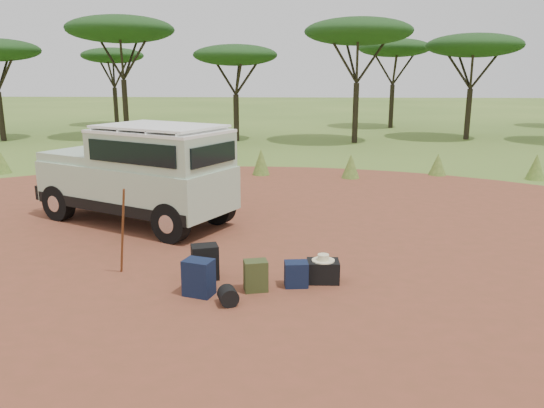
# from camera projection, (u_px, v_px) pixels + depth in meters

# --- Properties ---
(ground) EXTENTS (140.00, 140.00, 0.00)m
(ground) POSITION_uv_depth(u_px,v_px,m) (223.00, 265.00, 9.57)
(ground) COLOR #496B26
(ground) RESTS_ON ground
(dirt_clearing) EXTENTS (23.00, 23.00, 0.01)m
(dirt_clearing) POSITION_uv_depth(u_px,v_px,m) (223.00, 265.00, 9.57)
(dirt_clearing) COLOR brown
(dirt_clearing) RESTS_ON ground
(grass_fringe) EXTENTS (36.60, 1.60, 0.90)m
(grass_fringe) POSITION_uv_depth(u_px,v_px,m) (264.00, 164.00, 17.88)
(grass_fringe) COLOR #496B26
(grass_fringe) RESTS_ON ground
(acacia_treeline) EXTENTS (46.70, 13.20, 6.26)m
(acacia_treeline) POSITION_uv_depth(u_px,v_px,m) (292.00, 44.00, 27.57)
(acacia_treeline) COLOR black
(acacia_treeline) RESTS_ON ground
(safari_vehicle) EXTENTS (4.99, 3.75, 2.29)m
(safari_vehicle) POSITION_uv_depth(u_px,v_px,m) (140.00, 176.00, 12.03)
(safari_vehicle) COLOR #ABC5A9
(safari_vehicle) RESTS_ON ground
(walking_staff) EXTENTS (0.31, 0.37, 1.56)m
(walking_staff) POSITION_uv_depth(u_px,v_px,m) (123.00, 232.00, 8.90)
(walking_staff) COLOR brown
(walking_staff) RESTS_ON ground
(backpack_black) EXTENTS (0.51, 0.44, 0.59)m
(backpack_black) POSITION_uv_depth(u_px,v_px,m) (205.00, 262.00, 8.86)
(backpack_black) COLOR black
(backpack_black) RESTS_ON ground
(backpack_navy) EXTENTS (0.52, 0.43, 0.58)m
(backpack_navy) POSITION_uv_depth(u_px,v_px,m) (199.00, 278.00, 8.21)
(backpack_navy) COLOR #111837
(backpack_navy) RESTS_ON ground
(backpack_olive) EXTENTS (0.42, 0.34, 0.51)m
(backpack_olive) POSITION_uv_depth(u_px,v_px,m) (256.00, 276.00, 8.38)
(backpack_olive) COLOR #3A4821
(backpack_olive) RESTS_ON ground
(duffel_navy) EXTENTS (0.40, 0.32, 0.42)m
(duffel_navy) POSITION_uv_depth(u_px,v_px,m) (296.00, 274.00, 8.57)
(duffel_navy) COLOR #111837
(duffel_navy) RESTS_ON ground
(hard_case) EXTENTS (0.54, 0.39, 0.37)m
(hard_case) POSITION_uv_depth(u_px,v_px,m) (323.00, 271.00, 8.76)
(hard_case) COLOR black
(hard_case) RESTS_ON ground
(stuff_sack) EXTENTS (0.37, 0.37, 0.28)m
(stuff_sack) POSITION_uv_depth(u_px,v_px,m) (228.00, 296.00, 7.90)
(stuff_sack) COLOR black
(stuff_sack) RESTS_ON ground
(safari_hat) EXTENTS (0.38, 0.38, 0.11)m
(safari_hat) POSITION_uv_depth(u_px,v_px,m) (323.00, 258.00, 8.70)
(safari_hat) COLOR beige
(safari_hat) RESTS_ON hard_case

